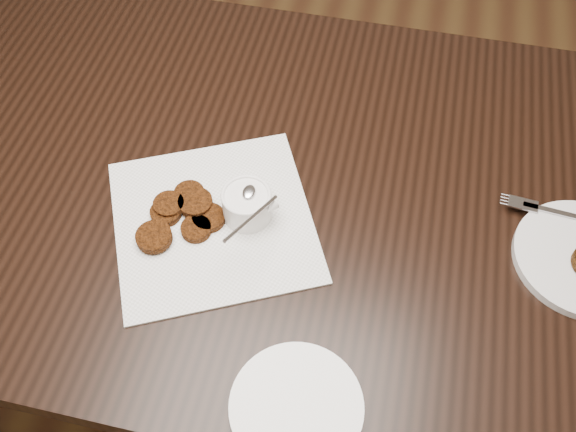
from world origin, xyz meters
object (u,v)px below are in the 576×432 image
object	(u,v)px
plate_empty	(296,407)
table	(264,280)
sauce_ramekin	(246,194)
napkin	(213,221)

from	to	relation	value
plate_empty	table	bearing A→B (deg)	111.69
sauce_ramekin	plate_empty	size ratio (longest dim) A/B	0.62
table	plate_empty	distance (m)	0.57
sauce_ramekin	plate_empty	world-z (taller)	sauce_ramekin
table	plate_empty	xyz separation A→B (m)	(0.16, -0.39, 0.38)
napkin	sauce_ramekin	size ratio (longest dim) A/B	2.81
napkin	sauce_ramekin	world-z (taller)	sauce_ramekin
table	plate_empty	size ratio (longest dim) A/B	7.75
table	sauce_ramekin	bearing A→B (deg)	-86.39
table	napkin	distance (m)	0.40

